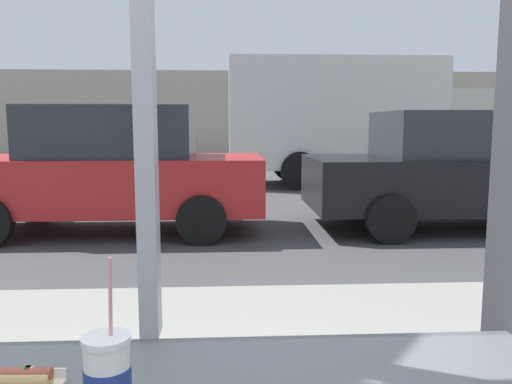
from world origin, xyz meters
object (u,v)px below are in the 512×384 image
(soda_cup_right, at_px, (108,377))
(hotdog_tray_far, at_px, (3,380))
(parked_car_red, at_px, (111,170))
(parked_car_black, at_px, (468,169))
(box_truck, at_px, (359,118))

(soda_cup_right, relative_size, hotdog_tray_far, 1.35)
(parked_car_red, bearing_deg, soda_cup_right, -77.45)
(hotdog_tray_far, bearing_deg, soda_cup_right, -26.52)
(soda_cup_right, distance_m, parked_car_black, 7.39)
(soda_cup_right, relative_size, box_truck, 0.05)
(soda_cup_right, height_order, box_truck, box_truck)
(parked_car_black, bearing_deg, parked_car_red, 180.00)
(hotdog_tray_far, height_order, parked_car_red, parked_car_red)
(hotdog_tray_far, bearing_deg, box_truck, 72.28)
(soda_cup_right, xyz_separation_m, box_truck, (3.53, 11.96, 0.61))
(hotdog_tray_far, height_order, box_truck, box_truck)
(parked_car_black, height_order, box_truck, box_truck)
(hotdog_tray_far, xyz_separation_m, parked_car_black, (3.99, 6.25, -0.12))
(parked_car_red, xyz_separation_m, box_truck, (4.95, 5.58, 0.78))
(hotdog_tray_far, xyz_separation_m, parked_car_red, (-1.17, 6.25, -0.10))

